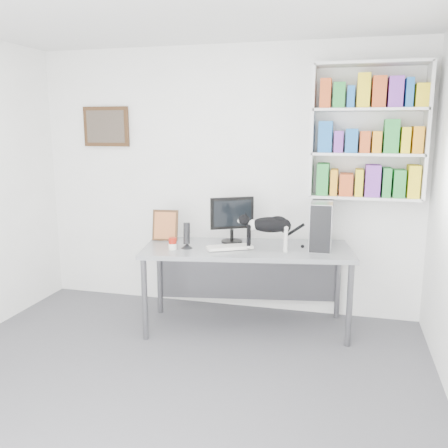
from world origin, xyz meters
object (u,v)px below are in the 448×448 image
object	(u,v)px
desk	(247,288)
pc_tower	(321,225)
monitor	(232,220)
cat	(269,233)
bookshelf	(368,132)
speaker	(187,235)
keyboard	(230,247)
leaning_print	(165,225)
soup_can	(173,244)

from	to	relation	value
desk	pc_tower	xyz separation A→B (m)	(0.66, 0.16, 0.61)
monitor	cat	world-z (taller)	monitor
bookshelf	speaker	bearing A→B (deg)	-159.64
pc_tower	speaker	xyz separation A→B (m)	(-1.19, -0.33, -0.09)
bookshelf	pc_tower	size ratio (longest dim) A/B	2.87
bookshelf	desk	xyz separation A→B (m)	(-1.04, -0.41, -1.45)
keyboard	leaning_print	bearing A→B (deg)	137.95
monitor	cat	size ratio (longest dim) A/B	0.85
soup_can	cat	xyz separation A→B (m)	(0.86, 0.15, 0.11)
soup_can	bookshelf	bearing A→B (deg)	21.30
keyboard	soup_can	xyz separation A→B (m)	(-0.50, -0.14, 0.04)
speaker	cat	size ratio (longest dim) A/B	0.47
soup_can	cat	world-z (taller)	cat
keyboard	pc_tower	size ratio (longest dim) A/B	0.96
monitor	leaning_print	world-z (taller)	monitor
desk	pc_tower	size ratio (longest dim) A/B	4.43
keyboard	cat	xyz separation A→B (m)	(0.36, 0.01, 0.15)
monitor	pc_tower	world-z (taller)	monitor
speaker	monitor	bearing A→B (deg)	32.75
keyboard	bookshelf	bearing A→B (deg)	-4.62
desk	cat	world-z (taller)	cat
speaker	cat	distance (m)	0.75
monitor	leaning_print	size ratio (longest dim) A/B	1.44
keyboard	pc_tower	world-z (taller)	pc_tower
speaker	pc_tower	bearing A→B (deg)	5.40
bookshelf	desk	size ratio (longest dim) A/B	0.65
speaker	soup_can	size ratio (longest dim) A/B	2.33
leaning_print	monitor	bearing A→B (deg)	1.43
bookshelf	speaker	world-z (taller)	bookshelf
cat	desk	bearing A→B (deg)	148.24
speaker	soup_can	xyz separation A→B (m)	(-0.11, -0.07, -0.07)
bookshelf	speaker	distance (m)	1.91
leaning_print	soup_can	bearing A→B (deg)	-64.21
bookshelf	leaning_print	distance (m)	2.10
bookshelf	soup_can	bearing A→B (deg)	-158.70
desk	keyboard	world-z (taller)	keyboard
monitor	soup_can	world-z (taller)	monitor
bookshelf	keyboard	distance (m)	1.65
desk	monitor	bearing A→B (deg)	130.08
monitor	leaning_print	distance (m)	0.66
bookshelf	soup_can	distance (m)	2.06
desk	speaker	world-z (taller)	speaker
monitor	pc_tower	bearing A→B (deg)	-28.79
leaning_print	desk	bearing A→B (deg)	-10.49
desk	keyboard	distance (m)	0.45
keyboard	leaning_print	world-z (taller)	leaning_print
soup_can	cat	bearing A→B (deg)	9.94
keyboard	soup_can	bearing A→B (deg)	168.18
bookshelf	desk	distance (m)	1.83
keyboard	speaker	bearing A→B (deg)	162.52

